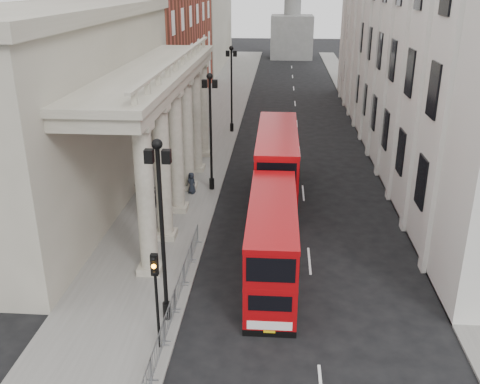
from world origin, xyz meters
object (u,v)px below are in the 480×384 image
Objects in this scene: traffic_light at (156,284)px; lamp_post_mid at (211,124)px; lamp_post_north at (232,83)px; pedestrian_b at (140,187)px; bus_far at (277,163)px; lamp_post_south at (162,221)px; pedestrian_a at (157,197)px; bus_near at (272,241)px; pedestrian_c at (191,183)px.

lamp_post_mid is at bearing 90.32° from traffic_light.
lamp_post_north reaches higher than traffic_light.
pedestrian_b is (-4.84, 15.96, -2.17)m from traffic_light.
bus_far is (4.66, -16.98, -2.40)m from lamp_post_north.
lamp_post_south is 1.93× the size of traffic_light.
lamp_post_mid and lamp_post_north have the same top height.
lamp_post_mid reaches higher than pedestrian_a.
lamp_post_mid reaches higher than bus_far.
lamp_post_mid is 13.19m from bus_near.
traffic_light is at bearing -89.68° from lamp_post_mid.
traffic_light is 16.81m from pedestrian_b.
lamp_post_mid is at bearing -150.85° from pedestrian_b.
pedestrian_b is at bearing 106.89° from traffic_light.
pedestrian_a is 3.36m from pedestrian_c.
traffic_light reaches higher than pedestrian_b.
bus_near is 5.92× the size of pedestrian_b.
lamp_post_south is 5.44× the size of pedestrian_a.
lamp_post_north is at bearing 98.94° from bus_near.
traffic_light is 17.28m from pedestrian_c.
bus_near reaches higher than pedestrian_b.
bus_far is 6.81× the size of pedestrian_b.
lamp_post_mid is 1.93× the size of traffic_light.
traffic_light is 2.79× the size of pedestrian_c.
bus_near is at bearing -69.30° from lamp_post_mid.
lamp_post_mid is 5.44× the size of pedestrian_a.
lamp_post_south is 15.25m from pedestrian_b.
lamp_post_north is 19.09m from pedestrian_b.
lamp_post_mid is at bearing 59.47° from pedestrian_a.
bus_near is at bearing 40.70° from lamp_post_south.
lamp_post_mid is 1.00× the size of lamp_post_north.
lamp_post_north is at bearing 90.63° from pedestrian_a.
lamp_post_south is 15.64m from pedestrian_c.
lamp_post_north reaches higher than pedestrian_a.
bus_far is (4.66, -0.98, -2.40)m from lamp_post_mid.
bus_near is at bearing -30.42° from pedestrian_c.
lamp_post_south is 6.61m from bus_near.
bus_far is (4.66, 15.02, -2.40)m from lamp_post_south.
pedestrian_c is (1.85, 2.80, 0.01)m from pedestrian_a.
lamp_post_mid is 5.40× the size of pedestrian_c.
pedestrian_b is at bearing -104.72° from lamp_post_north.
bus_far is 7.28× the size of pedestrian_a.
bus_far is at bearing -167.75° from pedestrian_b.
pedestrian_a is (-3.27, 14.28, -2.22)m from traffic_light.
pedestrian_a is 2.30m from pedestrian_b.
pedestrian_b is at bearing -130.18° from pedestrian_c.
pedestrian_b is (-4.74, -2.06, -3.97)m from lamp_post_mid.
pedestrian_c is at bearing 117.57° from bus_near.
lamp_post_mid is at bearing 90.00° from lamp_post_south.
bus_far is at bearing 75.02° from traffic_light.
bus_near is 13.73m from pedestrian_b.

